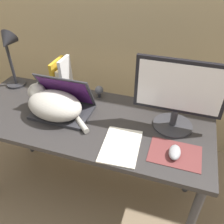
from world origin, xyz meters
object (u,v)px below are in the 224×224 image
laptop (64,105)px  notepad (121,146)px  external_monitor (178,94)px  computer_mouse (175,152)px  desk_lamp (9,51)px  webcam (99,90)px  book_row (62,78)px  cat (53,104)px

laptop → notepad: size_ratio=1.22×
external_monitor → computer_mouse: size_ratio=4.54×
desk_lamp → webcam: bearing=6.4°
book_row → webcam: bearing=6.9°
external_monitor → notepad: external_monitor is taller
notepad → computer_mouse: bearing=4.8°
external_monitor → desk_lamp: size_ratio=1.12×
computer_mouse → desk_lamp: (-1.10, 0.31, 0.24)m
notepad → desk_lamp: bearing=158.5°
cat → webcam: size_ratio=5.53×
computer_mouse → desk_lamp: size_ratio=0.25×
laptop → desk_lamp: (-0.43, 0.15, 0.22)m
book_row → notepad: bearing=-36.0°
laptop → desk_lamp: size_ratio=0.83×
book_row → notepad: size_ratio=0.92×
laptop → cat: (-0.04, -0.05, 0.03)m
desk_lamp → webcam: 0.62m
cat → computer_mouse: (0.71, -0.11, -0.05)m
book_row → desk_lamp: bearing=-174.0°
book_row → desk_lamp: desk_lamp is taller
computer_mouse → book_row: size_ratio=0.39×
notepad → webcam: webcam is taller
desk_lamp → webcam: desk_lamp is taller
computer_mouse → webcam: bearing=144.5°
laptop → notepad: laptop is taller
external_monitor → desk_lamp: desk_lamp is taller
laptop → cat: size_ratio=0.76×
cat → notepad: bearing=-16.6°
cat → external_monitor: bearing=9.4°
laptop → book_row: book_row is taller
cat → computer_mouse: bearing=-8.9°
computer_mouse → notepad: size_ratio=0.36×
cat → desk_lamp: 0.48m
webcam → desk_lamp: bearing=-173.6°
notepad → webcam: 0.48m
computer_mouse → book_row: bearing=155.7°
laptop → external_monitor: 0.66m
external_monitor → notepad: (-0.23, -0.24, -0.20)m
desk_lamp → notepad: desk_lamp is taller
book_row → computer_mouse: bearing=-24.3°
external_monitor → book_row: bearing=170.4°
notepad → webcam: bearing=123.7°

